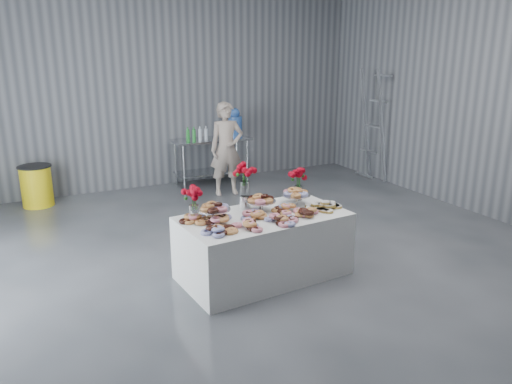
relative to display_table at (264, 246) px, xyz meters
The scene contains 17 objects.
ground 0.41m from the display_table, ahead, with size 9.00×9.00×0.00m, color #35373C.
room_walls 2.27m from the display_table, 151.58° to the left, with size 8.04×9.04×4.02m.
display_table is the anchor object (origin of this frame).
prep_table 4.21m from the display_table, 76.61° to the left, with size 1.50×0.60×0.90m.
donut_mounds 0.42m from the display_table, 90.00° to the right, with size 1.80×0.80×0.09m, color #D68C4E, non-canonical shape.
cake_stand_left 0.77m from the display_table, 169.34° to the left, with size 0.36×0.36×0.17m.
cake_stand_mid 0.54m from the display_table, 76.16° to the left, with size 0.36×0.36×0.17m.
cake_stand_right 0.77m from the display_table, 19.85° to the left, with size 0.36×0.36×0.17m.
danish_pile 0.88m from the display_table, ahead, with size 0.48×0.48×0.11m, color white, non-canonical shape.
bouquet_left 1.04m from the display_table, 166.16° to the left, with size 0.26×0.26×0.42m.
bouquet_right 1.02m from the display_table, 27.80° to the left, with size 0.26×0.26×0.42m.
bouquet_center 0.83m from the display_table, 102.73° to the left, with size 0.26×0.26×0.57m.
water_jug 4.41m from the display_table, 70.19° to the left, with size 0.28×0.28×0.55m.
drink_bottles 4.10m from the display_table, 80.70° to the left, with size 0.54×0.08×0.27m, color #268C33, non-canonical shape.
person 3.50m from the display_table, 73.77° to the left, with size 0.61×0.40×1.67m, color #CC8C93.
trash_barrel 4.64m from the display_table, 118.17° to the left, with size 0.54×0.54×0.70m.
stepladder 4.93m from the display_table, 36.53° to the left, with size 0.24×0.54×2.20m, color silver, non-canonical shape.
Camera 1 is at (-2.65, -4.77, 2.61)m, focal length 35.00 mm.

